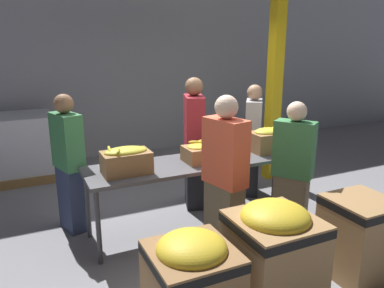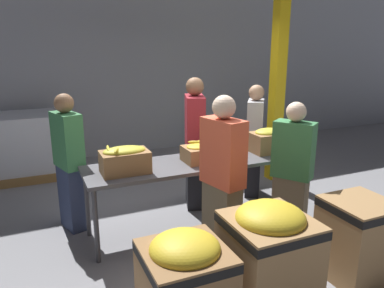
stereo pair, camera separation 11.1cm
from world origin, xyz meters
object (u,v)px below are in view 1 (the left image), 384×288
Objects in this scene: volunteer_4 at (69,165)px; pallet_stack_0 at (24,147)px; volunteer_2 at (253,141)px; volunteer_0 at (194,144)px; support_pillar at (276,50)px; banana_box_2 at (268,139)px; donation_bin_0 at (192,281)px; volunteer_1 at (292,173)px; sorting_table at (202,165)px; donation_bin_1 at (273,252)px; banana_box_1 at (203,152)px; banana_box_0 at (126,160)px; donation_bin_2 at (359,234)px; volunteer_3 at (225,180)px.

volunteer_4 reaches higher than pallet_stack_0.
volunteer_0 is at bearing -53.63° from volunteer_2.
banana_box_2 is at bearing -129.20° from support_pillar.
volunteer_0 is 2.14× the size of donation_bin_0.
volunteer_1 is at bearing -52.71° from pallet_stack_0.
sorting_table is 3.33× the size of donation_bin_0.
pallet_stack_0 is (-1.01, 4.19, 0.08)m from donation_bin_0.
volunteer_4 is 1.76× the size of donation_bin_1.
banana_box_1 is 0.46× the size of donation_bin_1.
banana_box_2 is 0.70m from volunteer_1.
donation_bin_2 is (1.78, -1.40, -0.56)m from banana_box_0.
volunteer_4 is 2.15m from donation_bin_0.
banana_box_0 is 1.02m from volunteer_3.
sorting_table is at bearing -21.44° from volunteer_3.
volunteer_4 is at bearing 127.65° from banana_box_0.
donation_bin_0 is 1.70m from donation_bin_2.
volunteer_1 is (1.65, -0.60, -0.20)m from banana_box_0.
donation_bin_0 is 4.31m from pallet_stack_0.
volunteer_1 reaches higher than banana_box_2.
volunteer_1 is (0.75, -0.66, 0.00)m from sorting_table.
volunteer_3 reaches higher than banana_box_1.
volunteer_3 is 3.83m from pallet_stack_0.
volunteer_3 is 1.61× the size of pallet_stack_0.
volunteer_2 is at bearing 73.83° from volunteer_4.
banana_box_2 is 0.26× the size of volunteer_0.
volunteer_4 is at bearing -54.32° from volunteer_2.
volunteer_4 reaches higher than volunteer_2.
volunteer_3 is at bearing -97.48° from banana_box_1.
volunteer_0 is 1.07× the size of volunteer_4.
sorting_table is 0.17m from banana_box_1.
support_pillar is at bearing 22.50° from banana_box_0.
banana_box_2 is 0.28× the size of volunteer_4.
donation_bin_1 is (-0.84, -0.81, -0.29)m from volunteer_1.
volunteer_4 is at bearing -171.66° from support_pillar.
sorting_table is 0.92m from banana_box_2.
volunteer_3 is at bearing 47.58° from donation_bin_0.
volunteer_1 reaches higher than pallet_stack_0.
banana_box_2 is 1.69m from support_pillar.
sorting_table is at bearing 60.88° from donation_bin_0.
banana_box_0 is 0.89m from banana_box_1.
volunteer_0 is (0.17, 0.57, 0.09)m from sorting_table.
support_pillar is at bearing -64.39° from volunteer_1.
volunteer_2 is 3.62m from pallet_stack_0.
donation_bin_1 is (-0.26, -2.04, -0.37)m from volunteer_0.
volunteer_3 is at bearing 141.08° from donation_bin_2.
volunteer_1 reaches higher than donation_bin_2.
donation_bin_0 is at bearing -86.79° from banana_box_0.
donation_bin_2 is at bearing 29.58° from volunteer_2.
volunteer_2 is 0.95× the size of volunteer_3.
sorting_table is 1.72m from donation_bin_0.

